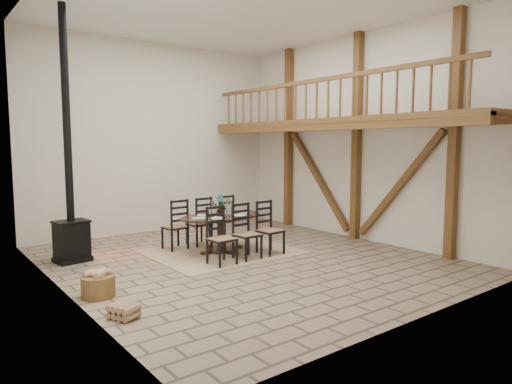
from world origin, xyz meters
TOP-DOWN VIEW (x-y plane):
  - ground at (0.00, 0.00)m, footprint 8.00×8.00m
  - room_shell at (1.19, 0.00)m, footprint 7.02×8.02m
  - rug at (-0.03, 0.81)m, footprint 3.00×2.50m
  - dining_table at (-0.03, 0.81)m, footprint 2.03×2.29m
  - wood_stove at (-2.85, 1.93)m, footprint 0.71×0.59m
  - log_basket at (-3.14, -0.50)m, footprint 0.51×0.51m
  - log_stack at (-3.17, -1.58)m, footprint 0.42×0.47m

SIDE VIEW (x-z plane):
  - ground at x=0.00m, z-range 0.00..0.00m
  - rug at x=-0.03m, z-range 0.00..0.02m
  - log_stack at x=-3.17m, z-range 0.00..0.19m
  - log_basket at x=-3.14m, z-range -0.03..0.39m
  - dining_table at x=-0.03m, z-range -0.21..1.05m
  - wood_stove at x=-2.85m, z-range -1.37..3.63m
  - room_shell at x=1.19m, z-range 0.51..5.52m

